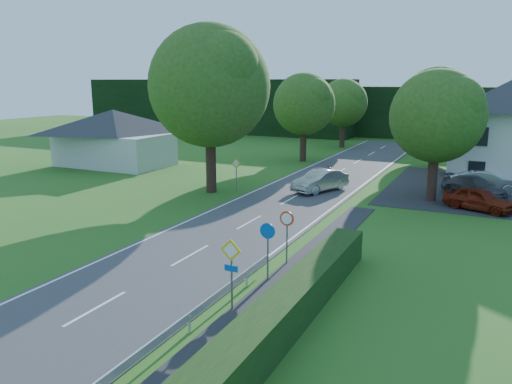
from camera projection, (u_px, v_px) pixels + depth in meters
The scene contains 25 objects.
road at pixel (264, 214), 29.68m from camera, with size 7.00×80.00×0.04m, color #3E3E40.
parking_pad at pixel (490, 191), 36.04m from camera, with size 14.00×16.00×0.04m, color #252527.
line_edge_left at pixel (217, 208), 31.04m from camera, with size 0.12×80.00×0.01m, color white.
line_edge_right at pixel (316, 220), 28.30m from camera, with size 0.12×80.00×0.01m, color white.
line_centre at pixel (264, 214), 29.67m from camera, with size 0.12×80.00×0.01m, color white, non-canonical shape.
tree_main at pixel (210, 110), 34.47m from camera, with size 9.40×9.40×11.64m, color #274C16, non-canonical shape.
tree_left_far at pixel (304, 118), 48.45m from camera, with size 7.00×7.00×8.58m, color #274C16, non-canonical shape.
tree_right_far at pixel (436, 117), 45.09m from camera, with size 7.40×7.40×9.09m, color #274C16, non-canonical shape.
tree_left_back at pixel (343, 113), 58.85m from camera, with size 6.60×6.60×8.07m, color #274C16, non-canonical shape.
tree_right_back at pixel (434, 120), 52.71m from camera, with size 6.20×6.20×7.56m, color #274C16, non-canonical shape.
tree_right_mid at pixel (436, 136), 32.19m from camera, with size 7.00×7.00×8.58m, color #274C16, non-canonical shape.
treeline_left at pixel (214, 106), 77.59m from camera, with size 44.00×6.00×8.00m, color black.
treeline_right at pixel (464, 114), 66.01m from camera, with size 30.00×5.00×7.00m, color black.
bungalow_left at pixel (114, 137), 46.34m from camera, with size 11.00×6.50×5.20m.
streetlight at pixel (432, 130), 34.10m from camera, with size 2.03×0.18×8.00m.
sign_priority_right at pixel (231, 261), 16.90m from camera, with size 0.78×0.09×2.59m.
sign_roundabout at pixel (268, 240), 19.57m from camera, with size 0.64×0.08×2.37m.
sign_speed_limit at pixel (287, 225), 21.30m from camera, with size 0.64×0.11×2.37m.
sign_priority_left at pixel (236, 168), 35.59m from camera, with size 0.78×0.09×2.44m.
moving_car at pixel (320, 181), 35.68m from camera, with size 1.61×4.63×1.52m, color #AFAFB4.
motorcycle at pixel (330, 171), 41.28m from camera, with size 0.63×1.81×0.95m, color black.
parked_car_red at pixel (479, 199), 30.40m from camera, with size 1.66×4.13×1.41m, color maroon.
parked_car_silver_a at pixel (484, 181), 35.40m from camera, with size 1.68×4.80×1.58m, color #A8A8AD.
parked_car_grey at pixel (474, 187), 34.08m from camera, with size 1.87×4.60×1.34m, color #4F5055.
parasol at pixel (468, 174), 36.97m from camera, with size 2.23×2.27×2.04m, color red.
Camera 1 is at (11.98, -6.06, 7.78)m, focal length 35.00 mm.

